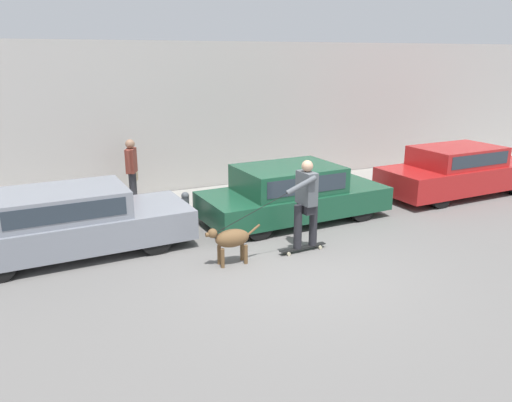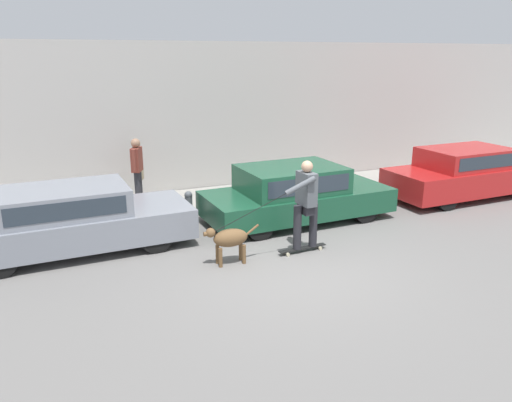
% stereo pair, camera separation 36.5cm
% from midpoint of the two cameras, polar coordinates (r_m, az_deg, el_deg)
% --- Properties ---
extents(ground_plane, '(36.00, 36.00, 0.00)m').
position_cam_midpoint_polar(ground_plane, '(8.98, 6.01, -7.71)').
color(ground_plane, slate).
extents(back_wall, '(32.00, 0.30, 3.99)m').
position_cam_midpoint_polar(back_wall, '(13.70, -5.65, 9.37)').
color(back_wall, '#B2ADA8').
rests_on(back_wall, ground_plane).
extents(sidewalk_curb, '(30.00, 2.09, 0.11)m').
position_cam_midpoint_polar(sidewalk_curb, '(12.95, -3.81, 0.23)').
color(sidewalk_curb, gray).
rests_on(sidewalk_curb, ground_plane).
extents(parked_car_0, '(4.43, 1.87, 1.27)m').
position_cam_midpoint_polar(parked_car_0, '(10.07, -19.24, -2.09)').
color(parked_car_0, black).
rests_on(parked_car_0, ground_plane).
extents(parked_car_1, '(4.31, 1.95, 1.27)m').
position_cam_midpoint_polar(parked_car_1, '(11.33, 5.44, 0.74)').
color(parked_car_1, black).
rests_on(parked_car_1, ground_plane).
extents(parked_car_2, '(4.63, 1.77, 1.32)m').
position_cam_midpoint_polar(parked_car_2, '(14.41, 23.73, 2.90)').
color(parked_car_2, black).
rests_on(parked_car_2, ground_plane).
extents(dog, '(1.05, 0.34, 0.73)m').
position_cam_midpoint_polar(dog, '(8.97, -1.90, -4.35)').
color(dog, brown).
rests_on(dog, ground_plane).
extents(skateboarder, '(2.34, 0.64, 1.79)m').
position_cam_midpoint_polar(skateboarder, '(9.41, 6.78, -0.02)').
color(skateboarder, beige).
rests_on(skateboarder, ground_plane).
extents(pedestrian_with_bag, '(0.38, 0.64, 1.60)m').
position_cam_midpoint_polar(pedestrian_with_bag, '(12.53, -12.59, 3.76)').
color(pedestrian_with_bag, '#28282D').
rests_on(pedestrian_with_bag, sidewalk_curb).
extents(fire_hydrant, '(0.18, 0.18, 0.70)m').
position_cam_midpoint_polar(fire_hydrant, '(11.37, -6.78, -0.51)').
color(fire_hydrant, '#4C5156').
rests_on(fire_hydrant, ground_plane).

